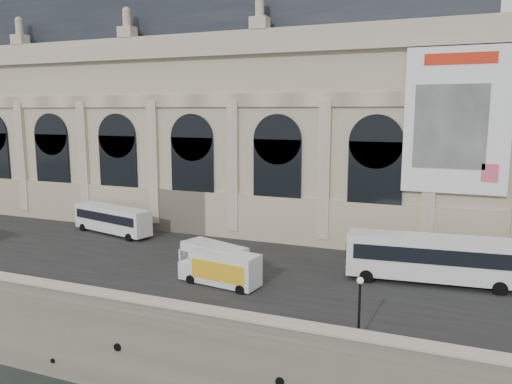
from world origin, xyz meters
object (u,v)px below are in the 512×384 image
(bus_left, at_px, (112,219))
(van_c, at_px, (211,259))
(bus_right, at_px, (431,257))
(box_truck, at_px, (221,268))
(lamp_right, at_px, (359,310))

(bus_left, bearing_deg, van_c, -26.99)
(bus_right, bearing_deg, van_c, -164.76)
(bus_right, distance_m, box_truck, 16.99)
(van_c, distance_m, lamp_right, 16.09)
(van_c, bearing_deg, bus_left, 153.01)
(bus_left, height_order, bus_right, bus_right)
(bus_left, relative_size, box_truck, 1.56)
(box_truck, bearing_deg, bus_right, 22.95)
(bus_right, relative_size, lamp_right, 3.28)
(box_truck, bearing_deg, lamp_right, -26.34)
(bus_right, distance_m, van_c, 18.13)
(van_c, xyz_separation_m, lamp_right, (14.01, -7.88, 0.64))
(bus_right, xyz_separation_m, van_c, (-17.47, -4.76, -0.79))
(bus_right, xyz_separation_m, box_truck, (-15.63, -6.62, -0.82))
(bus_left, distance_m, bus_right, 34.60)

